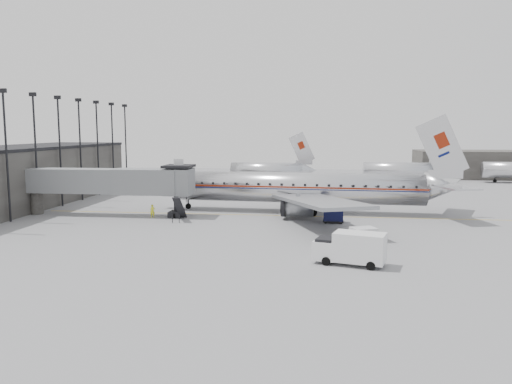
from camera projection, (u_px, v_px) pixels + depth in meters
The scene contains 13 objects.
ground at pixel (247, 224), 56.60m from camera, with size 160.00×160.00×0.00m, color slate.
terminal at pixel (18, 177), 70.05m from camera, with size 12.00×46.00×8.00m, color #34312F.
hangar at pixel (487, 164), 109.89m from camera, with size 30.00×12.00×6.00m, color #34312F.
apron_line at pixel (278, 215), 62.15m from camera, with size 0.15×60.00×0.01m, color gold.
jet_bridge at pixel (118, 182), 61.70m from camera, with size 21.00×6.20×7.10m.
floodlight_masts at pixel (70, 145), 71.67m from camera, with size 0.90×42.25×15.25m.
distant_aircraft_near at pixel (268, 170), 97.84m from camera, with size 16.39×3.20×10.26m.
distant_aircraft_mid at pixel (400, 170), 98.64m from camera, with size 16.39×3.20×10.26m.
airliner at pixel (304, 188), 64.27m from camera, with size 39.92×36.92×12.62m.
service_van at pixel (350, 248), 39.42m from camera, with size 5.93×3.55×2.62m.
baggage_cart_navy at pixel (333, 214), 57.27m from camera, with size 2.36×1.83×1.82m.
baggage_cart_white at pixel (363, 237), 45.48m from camera, with size 2.77×2.49×1.78m.
ramp_worker at pixel (152, 211), 60.57m from camera, with size 0.58×0.38×1.60m, color yellow.
Camera 1 is at (7.77, -55.17, 10.67)m, focal length 35.00 mm.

